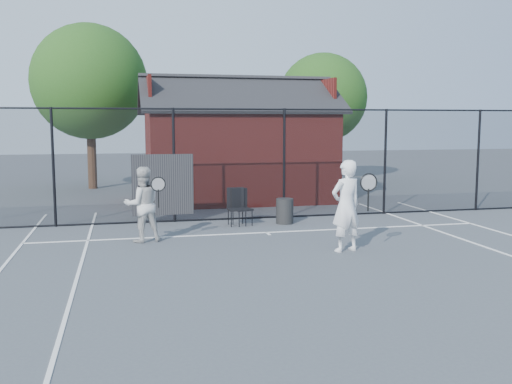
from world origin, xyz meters
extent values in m
plane|color=#474B51|center=(0.00, 0.00, 0.00)|extent=(80.00, 80.00, 0.00)
cube|color=white|center=(0.00, 3.00, 0.01)|extent=(11.00, 0.06, 0.01)
cube|color=white|center=(-4.11, -2.00, 0.01)|extent=(0.06, 18.00, 0.01)
cube|color=white|center=(0.00, 2.85, 0.01)|extent=(0.06, 0.30, 0.01)
cylinder|color=black|center=(-5.00, 5.00, 1.50)|extent=(0.07, 0.07, 3.00)
cylinder|color=black|center=(-2.00, 5.00, 1.50)|extent=(0.07, 0.07, 3.00)
cylinder|color=black|center=(1.00, 5.00, 1.50)|extent=(0.07, 0.07, 3.00)
cylinder|color=black|center=(4.00, 5.00, 1.50)|extent=(0.07, 0.07, 3.00)
cylinder|color=black|center=(7.00, 5.00, 1.50)|extent=(0.07, 0.07, 3.00)
cylinder|color=black|center=(0.00, 5.00, 2.97)|extent=(22.00, 0.04, 0.04)
cylinder|color=black|center=(0.00, 5.00, 0.03)|extent=(22.00, 0.04, 0.04)
cube|color=black|center=(0.00, 5.00, 1.50)|extent=(22.00, 3.00, 0.01)
cube|color=black|center=(-2.30, 4.98, 1.00)|extent=(1.60, 0.04, 1.60)
cube|color=maroon|center=(0.50, 9.00, 1.50)|extent=(6.00, 4.00, 3.00)
cube|color=black|center=(0.50, 8.00, 3.53)|extent=(6.50, 2.36, 1.32)
cube|color=black|center=(0.50, 10.00, 3.53)|extent=(6.50, 2.36, 1.32)
cube|color=maroon|center=(-2.45, 9.00, 3.53)|extent=(0.10, 2.80, 1.06)
cube|color=maroon|center=(3.45, 9.00, 3.53)|extent=(0.10, 2.80, 1.06)
cylinder|color=#321D14|center=(-4.50, 13.50, 1.26)|extent=(0.36, 0.36, 2.52)
sphere|color=#214E16|center=(-4.50, 13.50, 4.20)|extent=(4.48, 4.48, 4.48)
cylinder|color=#321D14|center=(5.50, 14.50, 1.12)|extent=(0.36, 0.36, 2.23)
sphere|color=#214E16|center=(5.50, 14.50, 3.72)|extent=(3.97, 3.97, 3.97)
imported|color=white|center=(1.09, 0.72, 0.94)|extent=(0.78, 0.61, 1.87)
torus|color=black|center=(1.40, 0.35, 1.45)|extent=(0.37, 0.03, 0.37)
cylinder|color=black|center=(1.40, 0.35, 1.10)|extent=(0.03, 0.03, 0.45)
imported|color=silver|center=(-2.91, 2.63, 0.83)|extent=(0.92, 0.78, 1.66)
torus|color=black|center=(-2.58, 2.29, 1.31)|extent=(0.33, 0.03, 0.33)
cylinder|color=black|center=(-2.58, 2.29, 1.00)|extent=(0.03, 0.03, 0.40)
cube|color=black|center=(-0.36, 4.10, 0.46)|extent=(0.54, 0.55, 0.91)
cube|color=black|center=(-0.50, 4.10, 0.47)|extent=(0.46, 0.48, 0.94)
cylinder|color=black|center=(0.77, 4.10, 0.33)|extent=(0.49, 0.49, 0.66)
camera|label=1|loc=(-3.29, -9.99, 2.62)|focal=40.00mm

